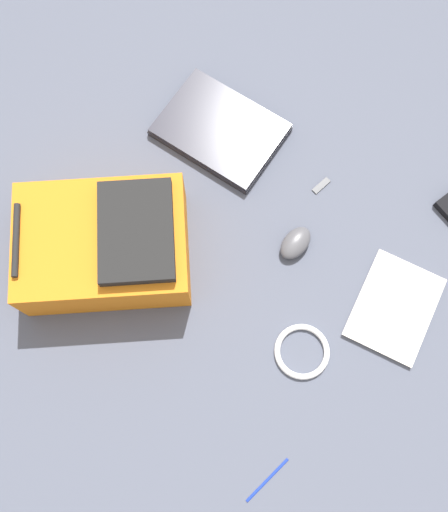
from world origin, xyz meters
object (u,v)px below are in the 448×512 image
Objects in this scene: backpack at (106,245)px; cable_coil at (302,352)px; laptop at (220,130)px; usb_stick at (321,185)px; computer_mouse at (296,243)px; pen_black at (268,480)px; book_blue at (394,307)px.

backpack reaches higher than cable_coil.
laptop is (-0.02, -0.47, -0.07)m from backpack.
backpack is at bearing 55.81° from usb_stick.
usb_stick is at bearing -76.12° from computer_mouse.
computer_mouse reaches higher than pen_black.
pen_black is (-0.66, 0.69, -0.01)m from laptop.
pen_black is at bearing 133.65° from laptop.
backpack is 1.51× the size of laptop.
book_blue reaches higher than usb_stick.
computer_mouse is 0.73× the size of cable_coil.
computer_mouse is (-0.37, 0.15, 0.00)m from laptop.
cable_coil reaches higher than book_blue.
laptop is 0.96m from pen_black.
laptop is 2.44× the size of cable_coil.
computer_mouse is (0.31, 0.01, 0.01)m from book_blue.
pen_black is at bearing 114.40° from usb_stick.
book_blue is 0.28m from cable_coil.
backpack is 0.78m from book_blue.
backpack is at bearing 88.14° from laptop.
book_blue is at bearing -154.49° from backpack.
backpack is 0.72m from pen_black.
pen_black is (0.02, 0.55, -0.00)m from book_blue.
laptop is at bearing -34.88° from cable_coil.
usb_stick is (-0.33, -0.04, -0.01)m from laptop.
usb_stick is (0.33, -0.73, 0.00)m from pen_black.
computer_mouse is 0.29m from cable_coil.
computer_mouse is at bearing 2.46° from book_blue.
cable_coil is (-0.55, 0.38, -0.01)m from laptop.
laptop reaches higher than pen_black.
book_blue is 0.39m from usb_stick.
laptop reaches higher than book_blue.
backpack is at bearing 41.54° from computer_mouse.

